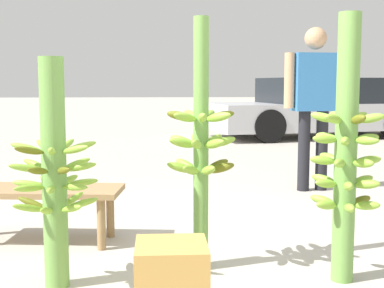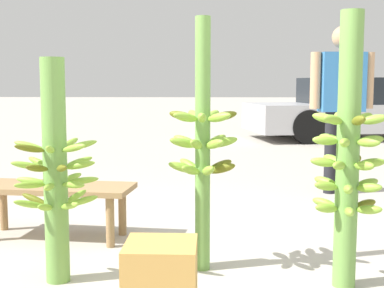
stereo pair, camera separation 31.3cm
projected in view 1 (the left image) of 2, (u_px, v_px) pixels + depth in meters
The scene contains 8 objects.
ground_plane at pixel (211, 287), 3.03m from camera, with size 80.00×80.00×0.00m, color #B2AA9E.
banana_stalk_left at pixel (54, 174), 2.97m from camera, with size 0.49×0.49×1.29m.
banana_stalk_center at pixel (201, 144), 3.23m from camera, with size 0.43×0.43×1.54m.
banana_stalk_right at pixel (346, 153), 3.04m from camera, with size 0.42×0.42×1.54m.
vendor_person at pixel (314, 94), 5.64m from camera, with size 0.67×0.25×1.73m.
market_bench at pixel (39, 196), 3.84m from camera, with size 1.21×0.56×0.40m.
parked_car at pixel (318, 108), 11.36m from camera, with size 4.74×2.59×1.25m.
produce_crate at pixel (171, 278), 2.66m from camera, with size 0.36×0.36×0.36m.
Camera 1 is at (-0.29, -2.90, 1.15)m, focal length 50.00 mm.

